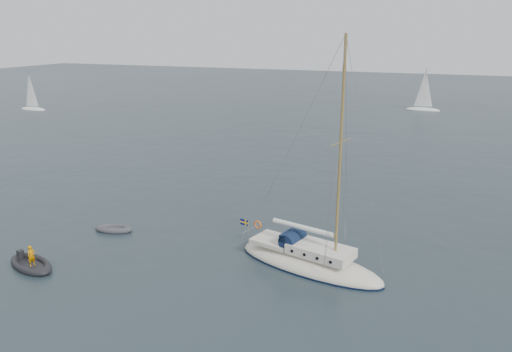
% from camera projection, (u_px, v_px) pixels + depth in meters
% --- Properties ---
extents(ground, '(300.00, 300.00, 0.00)m').
position_uv_depth(ground, '(257.00, 258.00, 31.54)').
color(ground, black).
rests_on(ground, ground).
extents(sailboat, '(10.09, 3.02, 14.37)m').
position_uv_depth(sailboat, '(310.00, 250.00, 30.10)').
color(sailboat, beige).
rests_on(sailboat, ground).
extents(dinghy, '(2.75, 1.24, 0.39)m').
position_uv_depth(dinghy, '(114.00, 229.00, 35.75)').
color(dinghy, '#444347').
rests_on(dinghy, ground).
extents(rib, '(3.81, 1.73, 1.49)m').
position_uv_depth(rib, '(31.00, 264.00, 30.29)').
color(rib, black).
rests_on(rib, ground).
extents(distant_yacht_a, '(5.51, 2.94, 7.31)m').
position_uv_depth(distant_yacht_a, '(31.00, 92.00, 89.53)').
color(distant_yacht_a, silver).
rests_on(distant_yacht_a, ground).
extents(distant_yacht_c, '(5.92, 3.16, 7.84)m').
position_uv_depth(distant_yacht_c, '(424.00, 92.00, 88.83)').
color(distant_yacht_c, silver).
rests_on(distant_yacht_c, ground).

